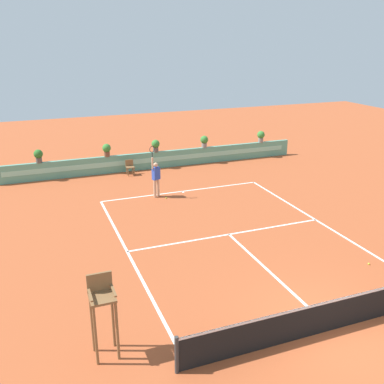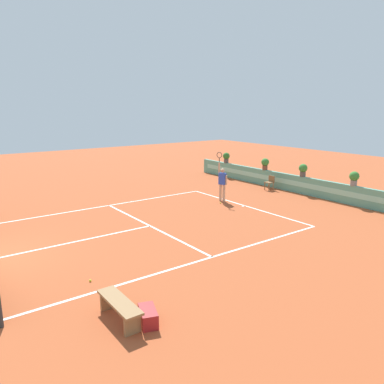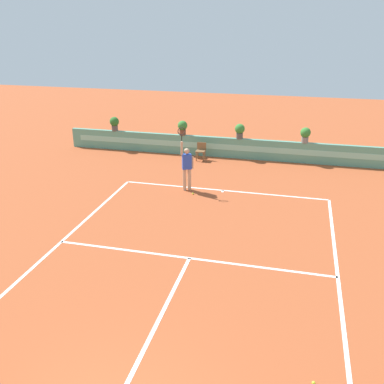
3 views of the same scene
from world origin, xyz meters
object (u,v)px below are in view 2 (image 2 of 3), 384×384
ball_kid_chair (270,182)px  potted_plant_right (354,178)px  bench_courtside (119,306)px  potted_plant_centre (303,169)px  tennis_ball_mid_court (220,203)px  potted_plant_far_left (226,157)px  potted_plant_left (265,163)px  tennis_player (222,182)px  tennis_ball_near_baseline (90,281)px  gear_bag (148,316)px

ball_kid_chair → potted_plant_right: (4.86, 0.73, 0.93)m
bench_courtside → potted_plant_centre: bearing=112.3°
potted_plant_centre → potted_plant_right: 3.10m
bench_courtside → tennis_ball_mid_court: (-6.84, 8.90, -0.34)m
potted_plant_far_left → potted_plant_centre: size_ratio=1.00×
tennis_ball_mid_court → potted_plant_left: 5.69m
bench_courtside → tennis_player: 11.79m
potted_plant_centre → potted_plant_right: (3.10, 0.00, 0.00)m
bench_courtside → potted_plant_right: (-2.69, 14.11, 1.04)m
tennis_ball_near_baseline → tennis_ball_mid_court: bearing=117.4°
potted_plant_far_left → tennis_ball_near_baseline: bearing=-54.3°
bench_courtside → potted_plant_far_left: potted_plant_far_left is taller
potted_plant_centre → potted_plant_right: size_ratio=1.00×
gear_bag → potted_plant_centre: size_ratio=0.97×
bench_courtside → potted_plant_far_left: size_ratio=2.21×
tennis_ball_near_baseline → potted_plant_far_left: size_ratio=0.09×
potted_plant_left → potted_plant_centre: size_ratio=1.00×
gear_bag → tennis_player: 11.74m
bench_courtside → potted_plant_left: 16.59m
gear_bag → tennis_ball_near_baseline: (-2.81, -0.30, -0.15)m
potted_plant_right → tennis_ball_mid_court: bearing=-128.6°
potted_plant_left → potted_plant_far_left: bearing=180.0°
tennis_ball_mid_court → potted_plant_far_left: bearing=136.6°
tennis_ball_mid_court → potted_plant_right: size_ratio=0.09×
gear_bag → tennis_ball_near_baseline: bearing=-174.0°
potted_plant_left → gear_bag: bearing=-56.1°
tennis_ball_near_baseline → potted_plant_left: potted_plant_left is taller
bench_courtside → gear_bag: (0.48, 0.48, -0.20)m
gear_bag → potted_plant_centre: potted_plant_centre is taller
tennis_ball_mid_court → gear_bag: bearing=-49.0°
tennis_ball_mid_court → ball_kid_chair: bearing=99.0°
ball_kid_chair → potted_plant_centre: 2.12m
potted_plant_left → potted_plant_right: (5.98, 0.00, 0.00)m
tennis_player → potted_plant_far_left: bearing=137.0°
bench_courtside → potted_plant_far_left: 18.77m
ball_kid_chair → potted_plant_far_left: (-4.79, 0.73, 0.93)m
ball_kid_chair → gear_bag: size_ratio=1.21×
potted_plant_far_left → ball_kid_chair: bearing=-8.7°
tennis_player → potted_plant_far_left: (-5.14, 4.79, 0.36)m
gear_bag → tennis_ball_near_baseline: size_ratio=10.29×
potted_plant_far_left → potted_plant_centre: same height
tennis_player → potted_plant_centre: (1.41, 4.79, 0.36)m
tennis_player → potted_plant_left: 5.03m
ball_kid_chair → potted_plant_right: potted_plant_right is taller
gear_bag → tennis_ball_mid_court: (-7.33, 8.43, -0.15)m
gear_bag → tennis_player: size_ratio=0.27×
tennis_player → potted_plant_left: size_ratio=3.57×
ball_kid_chair → potted_plant_far_left: size_ratio=1.17×
potted_plant_centre → potted_plant_right: bearing=0.0°
tennis_ball_near_baseline → potted_plant_right: (-0.37, 13.93, 1.38)m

